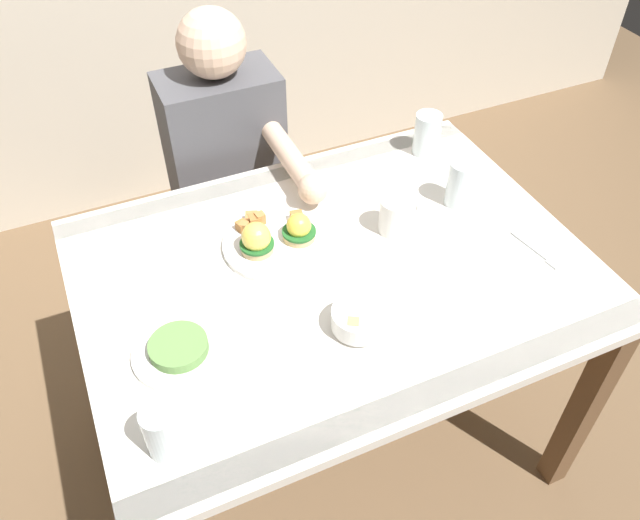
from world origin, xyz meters
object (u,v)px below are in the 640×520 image
object	(u,v)px
coffee_mug	(396,214)
water_glass_extra	(164,433)
fork	(538,252)
water_glass_near	(427,137)
fruit_bowl	(358,320)
eggs_benedict_plate	(275,238)
dining_table	(334,297)
water_glass_far	(460,186)
diner_person	(231,169)
side_plate	(179,350)

from	to	relation	value
coffee_mug	water_glass_extra	world-z (taller)	water_glass_extra
fork	water_glass_near	bearing A→B (deg)	93.91
fruit_bowl	water_glass_extra	size ratio (longest dim) A/B	1.03
eggs_benedict_plate	coffee_mug	bearing A→B (deg)	-12.34
dining_table	fork	xyz separation A→B (m)	(0.48, -0.16, 0.11)
dining_table	fork	world-z (taller)	fork
fork	water_glass_far	world-z (taller)	water_glass_far
dining_table	water_glass_far	distance (m)	0.44
fruit_bowl	diner_person	size ratio (longest dim) A/B	0.11
water_glass_near	side_plate	world-z (taller)	water_glass_near
dining_table	water_glass_near	distance (m)	0.58
water_glass_near	diner_person	world-z (taller)	diner_person
water_glass_near	water_glass_extra	bearing A→B (deg)	-145.57
dining_table	fork	size ratio (longest dim) A/B	7.70
coffee_mug	water_glass_far	distance (m)	0.21
dining_table	eggs_benedict_plate	size ratio (longest dim) A/B	4.44
coffee_mug	water_glass_extra	xyz separation A→B (m)	(-0.68, -0.37, 0.00)
dining_table	coffee_mug	world-z (taller)	coffee_mug
side_plate	fork	bearing A→B (deg)	-3.49
water_glass_near	diner_person	xyz separation A→B (m)	(-0.52, 0.27, -0.14)
water_glass_far	side_plate	world-z (taller)	water_glass_far
fruit_bowl	fork	xyz separation A→B (m)	(0.51, 0.04, -0.03)
coffee_mug	diner_person	bearing A→B (deg)	116.61
eggs_benedict_plate	water_glass_extra	size ratio (longest dim) A/B	2.32
eggs_benedict_plate	coffee_mug	world-z (taller)	coffee_mug
water_glass_near	diner_person	size ratio (longest dim) A/B	0.11
eggs_benedict_plate	side_plate	size ratio (longest dim) A/B	1.35
eggs_benedict_plate	fork	xyz separation A→B (m)	(0.58, -0.28, -0.02)
fork	water_glass_near	distance (m)	0.49
fruit_bowl	side_plate	bearing A→B (deg)	166.48
eggs_benedict_plate	water_glass_far	bearing A→B (deg)	-4.16
fruit_bowl	water_glass_near	world-z (taller)	water_glass_near
fruit_bowl	diner_person	distance (m)	0.80
water_glass_far	water_glass_extra	size ratio (longest dim) A/B	1.08
eggs_benedict_plate	diner_person	distance (m)	0.49
dining_table	water_glass_far	xyz separation A→B (m)	(0.40, 0.09, 0.16)
coffee_mug	fork	distance (m)	0.36
fruit_bowl	water_glass_near	distance (m)	0.71
diner_person	dining_table	bearing A→B (deg)	-83.02
fork	water_glass_near	xyz separation A→B (m)	(-0.03, 0.49, 0.05)
dining_table	diner_person	distance (m)	0.61
side_plate	eggs_benedict_plate	bearing A→B (deg)	37.10
diner_person	fork	bearing A→B (deg)	-53.95
water_glass_far	water_glass_extra	distance (m)	0.97
water_glass_far	diner_person	distance (m)	0.71
fork	diner_person	world-z (taller)	diner_person
dining_table	fruit_bowl	size ratio (longest dim) A/B	10.00
water_glass_extra	water_glass_far	bearing A→B (deg)	24.16
fork	water_glass_near	world-z (taller)	water_glass_near
fork	side_plate	world-z (taller)	side_plate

